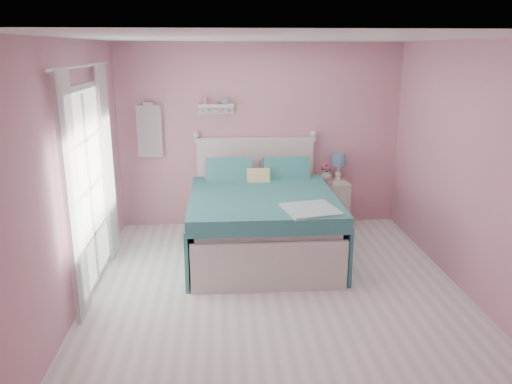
{
  "coord_description": "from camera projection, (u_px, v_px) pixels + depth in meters",
  "views": [
    {
      "loc": [
        -0.57,
        -4.79,
        2.5
      ],
      "look_at": [
        -0.14,
        1.2,
        0.77
      ],
      "focal_mm": 35.0,
      "sensor_mm": 36.0,
      "label": 1
    }
  ],
  "objects": [
    {
      "name": "roses",
      "position": [
        326.0,
        167.0,
        7.11
      ],
      "size": [
        0.14,
        0.11,
        0.12
      ],
      "color": "#E14D7E",
      "rests_on": "vase"
    },
    {
      "name": "vase",
      "position": [
        326.0,
        175.0,
        7.14
      ],
      "size": [
        0.17,
        0.17,
        0.17
      ],
      "primitive_type": "imported",
      "rotation": [
        0.0,
        0.0,
        0.05
      ],
      "color": "silver",
      "rests_on": "nightstand"
    },
    {
      "name": "nightstand",
      "position": [
        331.0,
        204.0,
        7.21
      ],
      "size": [
        0.47,
        0.46,
        0.68
      ],
      "color": "silver",
      "rests_on": "floor"
    },
    {
      "name": "room_shell",
      "position": [
        279.0,
        146.0,
        4.89
      ],
      "size": [
        4.5,
        4.5,
        4.5
      ],
      "color": "pink",
      "rests_on": "floor"
    },
    {
      "name": "french_door",
      "position": [
        89.0,
        189.0,
        5.27
      ],
      "size": [
        0.04,
        1.32,
        2.16
      ],
      "color": "silver",
      "rests_on": "floor"
    },
    {
      "name": "curtain_near",
      "position": [
        73.0,
        200.0,
        4.54
      ],
      "size": [
        0.04,
        0.4,
        2.32
      ],
      "primitive_type": "cube",
      "color": "white",
      "rests_on": "floor"
    },
    {
      "name": "table_lamp",
      "position": [
        339.0,
        161.0,
        7.12
      ],
      "size": [
        0.2,
        0.2,
        0.4
      ],
      "color": "white",
      "rests_on": "nightstand"
    },
    {
      "name": "wall_shelf",
      "position": [
        216.0,
        106.0,
        6.9
      ],
      "size": [
        0.5,
        0.15,
        0.25
      ],
      "color": "silver",
      "rests_on": "room_shell"
    },
    {
      "name": "hanging_dress",
      "position": [
        150.0,
        131.0,
        6.92
      ],
      "size": [
        0.34,
        0.03,
        0.72
      ],
      "primitive_type": "cube",
      "color": "white",
      "rests_on": "room_shell"
    },
    {
      "name": "bed",
      "position": [
        261.0,
        220.0,
        6.29
      ],
      "size": [
        1.75,
        2.23,
        1.29
      ],
      "rotation": [
        0.0,
        0.0,
        0.0
      ],
      "color": "silver",
      "rests_on": "floor"
    },
    {
      "name": "curtain_far",
      "position": [
        108.0,
        164.0,
        5.96
      ],
      "size": [
        0.04,
        0.4,
        2.32
      ],
      "primitive_type": "cube",
      "color": "white",
      "rests_on": "floor"
    },
    {
      "name": "teacup",
      "position": [
        329.0,
        182.0,
        6.95
      ],
      "size": [
        0.12,
        0.12,
        0.07
      ],
      "primitive_type": "imported",
      "rotation": [
        0.0,
        0.0,
        -0.38
      ],
      "color": "#C28291",
      "rests_on": "nightstand"
    },
    {
      "name": "floor",
      "position": [
        277.0,
        292.0,
        5.32
      ],
      "size": [
        4.5,
        4.5,
        0.0
      ],
      "primitive_type": "plane",
      "color": "silver",
      "rests_on": "ground"
    }
  ]
}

